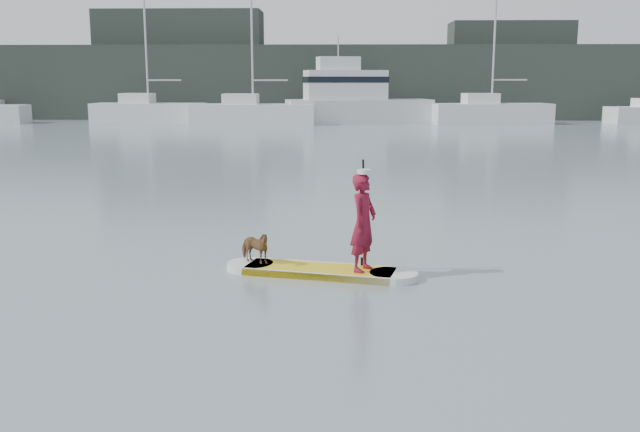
{
  "coord_description": "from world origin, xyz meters",
  "views": [
    {
      "loc": [
        3.68,
        -8.13,
        3.22
      ],
      "look_at": [
        3.36,
        3.45,
        1.0
      ],
      "focal_mm": 40.0,
      "sensor_mm": 36.0,
      "label": 1
    }
  ],
  "objects_px": {
    "paddleboard": "(320,271)",
    "sailboat_c": "(148,111)",
    "motor_yacht_a": "(353,99)",
    "paddler": "(363,223)",
    "sailboat_e": "(490,112)",
    "sailboat_d": "(252,112)",
    "dog": "(254,247)"
  },
  "relations": [
    {
      "from": "paddler",
      "to": "sailboat_c",
      "type": "relative_size",
      "value": 0.13
    },
    {
      "from": "motor_yacht_a",
      "to": "dog",
      "type": "bearing_deg",
      "value": -105.02
    },
    {
      "from": "sailboat_c",
      "to": "motor_yacht_a",
      "type": "bearing_deg",
      "value": 2.36
    },
    {
      "from": "motor_yacht_a",
      "to": "sailboat_c",
      "type": "bearing_deg",
      "value": 168.85
    },
    {
      "from": "paddleboard",
      "to": "sailboat_c",
      "type": "relative_size",
      "value": 0.27
    },
    {
      "from": "paddleboard",
      "to": "motor_yacht_a",
      "type": "relative_size",
      "value": 0.29
    },
    {
      "from": "paddler",
      "to": "sailboat_d",
      "type": "height_order",
      "value": "sailboat_d"
    },
    {
      "from": "sailboat_c",
      "to": "sailboat_e",
      "type": "bearing_deg",
      "value": 0.48
    },
    {
      "from": "dog",
      "to": "sailboat_e",
      "type": "xyz_separation_m",
      "value": [
        12.57,
        41.57,
        0.49
      ]
    },
    {
      "from": "dog",
      "to": "sailboat_e",
      "type": "bearing_deg",
      "value": 16.34
    },
    {
      "from": "paddleboard",
      "to": "paddler",
      "type": "bearing_deg",
      "value": -0.0
    },
    {
      "from": "paddler",
      "to": "sailboat_e",
      "type": "xyz_separation_m",
      "value": [
        10.72,
        42.01,
        -0.03
      ]
    },
    {
      "from": "paddler",
      "to": "dog",
      "type": "distance_m",
      "value": 1.97
    },
    {
      "from": "dog",
      "to": "sailboat_c",
      "type": "bearing_deg",
      "value": 50.4
    },
    {
      "from": "paddleboard",
      "to": "dog",
      "type": "bearing_deg",
      "value": -180.0
    },
    {
      "from": "sailboat_d",
      "to": "motor_yacht_a",
      "type": "height_order",
      "value": "sailboat_d"
    },
    {
      "from": "dog",
      "to": "sailboat_c",
      "type": "height_order",
      "value": "sailboat_c"
    },
    {
      "from": "dog",
      "to": "sailboat_d",
      "type": "height_order",
      "value": "sailboat_d"
    },
    {
      "from": "dog",
      "to": "paddler",
      "type": "bearing_deg",
      "value": -70.17
    },
    {
      "from": "paddleboard",
      "to": "sailboat_d",
      "type": "xyz_separation_m",
      "value": [
        -6.08,
        40.68,
        0.88
      ]
    },
    {
      "from": "dog",
      "to": "sailboat_e",
      "type": "distance_m",
      "value": 43.43
    },
    {
      "from": "motor_yacht_a",
      "to": "sailboat_d",
      "type": "bearing_deg",
      "value": -177.35
    },
    {
      "from": "motor_yacht_a",
      "to": "sailboat_e",
      "type": "bearing_deg",
      "value": -15.87
    },
    {
      "from": "motor_yacht_a",
      "to": "paddleboard",
      "type": "bearing_deg",
      "value": -103.47
    },
    {
      "from": "paddleboard",
      "to": "dog",
      "type": "height_order",
      "value": "dog"
    },
    {
      "from": "dog",
      "to": "paddleboard",
      "type": "bearing_deg",
      "value": -70.17
    },
    {
      "from": "dog",
      "to": "motor_yacht_a",
      "type": "relative_size",
      "value": 0.06
    },
    {
      "from": "sailboat_c",
      "to": "sailboat_d",
      "type": "height_order",
      "value": "sailboat_d"
    },
    {
      "from": "sailboat_c",
      "to": "paddleboard",
      "type": "bearing_deg",
      "value": -69.71
    },
    {
      "from": "paddleboard",
      "to": "sailboat_c",
      "type": "distance_m",
      "value": 44.74
    },
    {
      "from": "paddler",
      "to": "dog",
      "type": "xyz_separation_m",
      "value": [
        -1.85,
        0.44,
        -0.52
      ]
    },
    {
      "from": "sailboat_e",
      "to": "motor_yacht_a",
      "type": "bearing_deg",
      "value": 170.29
    }
  ]
}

